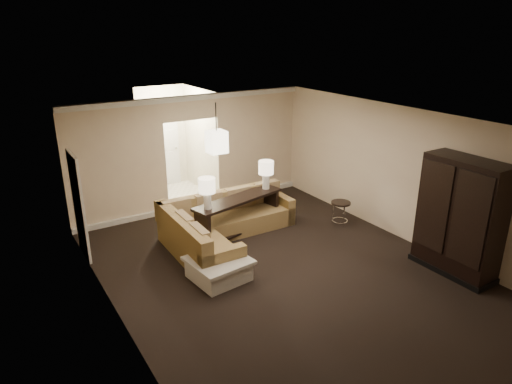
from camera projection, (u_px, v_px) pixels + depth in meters
ground at (288, 275)px, 8.40m from camera, size 8.00×8.00×0.00m
wall_back at (193, 153)px, 11.09m from camera, size 6.00×0.04×2.80m
wall_left at (118, 247)px, 6.42m from camera, size 0.04×8.00×2.80m
wall_right at (407, 176)px, 9.42m from camera, size 0.04×8.00×2.80m
ceiling at (292, 125)px, 7.43m from camera, size 6.00×8.00×0.02m
crown_molding at (191, 98)px, 10.59m from camera, size 6.00×0.10×0.12m
baseboard at (196, 205)px, 11.52m from camera, size 6.00×0.10×0.12m
side_door at (79, 206)px, 8.77m from camera, size 0.05×0.90×2.10m
foyer at (172, 145)px, 12.19m from camera, size 1.44×2.02×2.80m
sectional_sofa at (221, 226)px, 9.59m from camera, size 3.01×2.39×0.89m
coffee_table at (219, 268)px, 8.22m from camera, size 1.09×1.09×0.42m
console_table at (239, 213)px, 9.87m from camera, size 2.25×0.97×0.85m
armoire at (460, 220)px, 8.19m from camera, size 0.65×1.51×2.18m
drink_table at (340, 208)px, 10.39m from camera, size 0.44×0.44×0.55m
table_lamp_left at (207, 188)px, 9.05m from camera, size 0.34×0.34×0.65m
table_lamp_right at (266, 170)px, 10.17m from camera, size 0.34×0.34×0.65m
pendant_light at (217, 142)px, 9.87m from camera, size 0.38×0.38×1.09m
person at (153, 162)px, 12.33m from camera, size 0.71×0.59×1.69m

